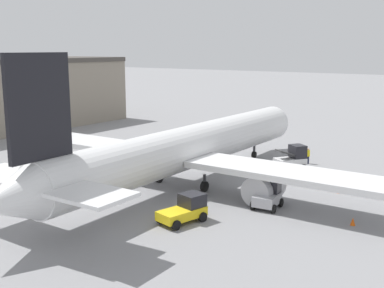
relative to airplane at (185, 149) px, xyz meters
The scene contains 8 objects.
ground_plane 3.47m from the airplane, ahead, with size 400.00×400.00×0.00m, color gray.
airplane is the anchor object (origin of this frame).
ground_crew_worker 15.53m from the airplane, 22.15° to the right, with size 0.37×0.37×1.70m.
baggage_tug 9.26m from the airplane, 98.19° to the right, with size 2.70×2.21×2.25m.
belt_loader_truck 12.10m from the airplane, 28.06° to the right, with size 3.46×3.23×2.57m.
pushback_tug 9.62m from the airplane, 143.74° to the right, with size 3.78×2.61×1.93m.
safety_cone_near 13.70m from the airplane, 65.17° to the right, with size 0.36×0.36×0.55m.
safety_cone_far 15.81m from the airplane, 94.92° to the right, with size 0.36×0.36×0.55m.
Camera 1 is at (-34.71, -24.86, 12.11)m, focal length 45.00 mm.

